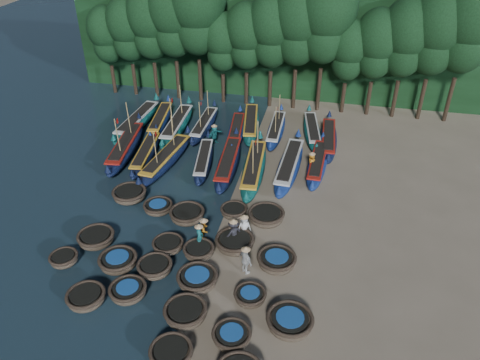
% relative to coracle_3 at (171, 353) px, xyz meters
% --- Properties ---
extents(ground, '(120.00, 120.00, 0.00)m').
position_rel_coracle_3_xyz_m(ground, '(-0.23, 9.18, -0.41)').
color(ground, '#7B6D5A').
rests_on(ground, ground).
extents(foliage_wall, '(40.00, 3.00, 10.00)m').
position_rel_coracle_3_xyz_m(foliage_wall, '(-0.23, 32.68, 4.59)').
color(foliage_wall, black).
rests_on(foliage_wall, ground).
extents(coracle_3, '(2.25, 2.25, 0.72)m').
position_rel_coracle_3_xyz_m(coracle_3, '(0.00, 0.00, 0.00)').
color(coracle_3, brown).
rests_on(coracle_3, ground).
extents(coracle_5, '(2.43, 2.43, 0.74)m').
position_rel_coracle_3_xyz_m(coracle_5, '(-5.40, 2.26, 0.01)').
color(coracle_5, brown).
rests_on(coracle_5, ground).
extents(coracle_6, '(2.47, 2.47, 0.72)m').
position_rel_coracle_3_xyz_m(coracle_6, '(-3.47, 3.15, 0.00)').
color(coracle_6, brown).
rests_on(coracle_6, ground).
extents(coracle_7, '(2.32, 2.32, 0.76)m').
position_rel_coracle_3_xyz_m(coracle_7, '(-0.08, 2.38, 0.02)').
color(coracle_7, brown).
rests_on(coracle_7, ground).
extents(coracle_8, '(1.92, 1.92, 0.67)m').
position_rel_coracle_3_xyz_m(coracle_8, '(2.47, 1.53, -0.03)').
color(coracle_8, brown).
rests_on(coracle_8, ground).
extents(coracle_9, '(2.37, 2.37, 0.80)m').
position_rel_coracle_3_xyz_m(coracle_9, '(5.06, 2.88, 0.05)').
color(coracle_9, brown).
rests_on(coracle_9, ground).
extents(coracle_10, '(1.85, 1.85, 0.65)m').
position_rel_coracle_3_xyz_m(coracle_10, '(-8.07, 4.74, -0.04)').
color(coracle_10, brown).
rests_on(coracle_10, ground).
extents(coracle_11, '(2.52, 2.52, 0.79)m').
position_rel_coracle_3_xyz_m(coracle_11, '(-4.93, 5.12, 0.05)').
color(coracle_11, brown).
rests_on(coracle_11, ground).
extents(coracle_12, '(2.31, 2.31, 0.77)m').
position_rel_coracle_3_xyz_m(coracle_12, '(-2.73, 5.10, 0.03)').
color(coracle_12, brown).
rests_on(coracle_12, ground).
extents(coracle_13, '(2.27, 2.27, 0.78)m').
position_rel_coracle_3_xyz_m(coracle_13, '(-0.16, 4.73, 0.04)').
color(coracle_13, brown).
rests_on(coracle_13, ground).
extents(coracle_14, '(2.07, 2.07, 0.63)m').
position_rel_coracle_3_xyz_m(coracle_14, '(2.84, 4.20, -0.05)').
color(coracle_14, brown).
rests_on(coracle_14, ground).
extents(coracle_15, '(2.54, 2.54, 0.77)m').
position_rel_coracle_3_xyz_m(coracle_15, '(-7.08, 6.74, 0.03)').
color(coracle_15, brown).
rests_on(coracle_15, ground).
extents(coracle_16, '(1.91, 1.91, 0.64)m').
position_rel_coracle_3_xyz_m(coracle_16, '(-2.68, 7.13, -0.05)').
color(coracle_16, brown).
rests_on(coracle_16, ground).
extents(coracle_17, '(1.86, 1.86, 0.72)m').
position_rel_coracle_3_xyz_m(coracle_17, '(-0.73, 6.94, 0.00)').
color(coracle_17, brown).
rests_on(coracle_17, ground).
extents(coracle_18, '(2.57, 2.57, 0.82)m').
position_rel_coracle_3_xyz_m(coracle_18, '(1.16, 8.07, 0.05)').
color(coracle_18, brown).
rests_on(coracle_18, ground).
extents(coracle_19, '(2.28, 2.28, 0.80)m').
position_rel_coracle_3_xyz_m(coracle_19, '(3.81, 7.03, 0.05)').
color(coracle_19, brown).
rests_on(coracle_19, ground).
extents(coracle_20, '(2.84, 2.84, 0.81)m').
position_rel_coracle_3_xyz_m(coracle_20, '(-6.98, 11.46, 0.05)').
color(coracle_20, brown).
rests_on(coracle_20, ground).
extents(coracle_21, '(1.96, 1.96, 0.66)m').
position_rel_coracle_3_xyz_m(coracle_21, '(-4.59, 10.59, -0.03)').
color(coracle_21, brown).
rests_on(coracle_21, ground).
extents(coracle_22, '(2.48, 2.48, 0.81)m').
position_rel_coracle_3_xyz_m(coracle_22, '(-2.43, 10.08, 0.05)').
color(coracle_22, brown).
rests_on(coracle_22, ground).
extents(coracle_23, '(1.99, 1.99, 0.69)m').
position_rel_coracle_3_xyz_m(coracle_23, '(0.40, 11.17, -0.02)').
color(coracle_23, brown).
rests_on(coracle_23, ground).
extents(coracle_24, '(2.85, 2.85, 0.83)m').
position_rel_coracle_3_xyz_m(coracle_24, '(2.56, 10.99, 0.06)').
color(coracle_24, brown).
rests_on(coracle_24, ground).
extents(long_boat_1, '(2.76, 9.06, 3.88)m').
position_rel_coracle_3_xyz_m(long_boat_1, '(-9.86, 17.45, 0.20)').
color(long_boat_1, '#0D1A32').
rests_on(long_boat_1, ground).
extents(long_boat_2, '(2.22, 7.59, 1.34)m').
position_rel_coracle_3_xyz_m(long_boat_2, '(-7.96, 16.90, 0.10)').
color(long_boat_2, '#0D1A32').
rests_on(long_boat_2, ground).
extents(long_boat_3, '(2.50, 8.63, 3.69)m').
position_rel_coracle_3_xyz_m(long_boat_3, '(-6.10, 16.38, 0.17)').
color(long_boat_3, '#0D1A32').
rests_on(long_boat_3, ground).
extents(long_boat_4, '(2.39, 7.16, 1.28)m').
position_rel_coracle_3_xyz_m(long_boat_4, '(-3.27, 16.93, 0.07)').
color(long_boat_4, '#0D1A32').
rests_on(long_boat_4, ground).
extents(long_boat_5, '(2.13, 8.66, 1.53)m').
position_rel_coracle_3_xyz_m(long_boat_5, '(-1.31, 16.84, 0.17)').
color(long_boat_5, '#0D1A32').
rests_on(long_boat_5, ground).
extents(long_boat_6, '(2.20, 9.07, 3.86)m').
position_rel_coracle_3_xyz_m(long_boat_6, '(0.73, 16.36, 0.20)').
color(long_boat_6, '#0E524D').
rests_on(long_boat_6, ground).
extents(long_boat_7, '(1.97, 9.01, 1.59)m').
position_rel_coracle_3_xyz_m(long_boat_7, '(3.24, 17.32, 0.19)').
color(long_boat_7, navy).
rests_on(long_boat_7, ground).
extents(long_boat_8, '(1.64, 7.80, 1.37)m').
position_rel_coracle_3_xyz_m(long_boat_8, '(5.28, 18.22, 0.11)').
color(long_boat_8, navy).
rests_on(long_boat_8, ground).
extents(long_boat_9, '(1.98, 9.05, 1.59)m').
position_rel_coracle_3_xyz_m(long_boat_9, '(-10.78, 22.07, 0.19)').
color(long_boat_9, '#0E524D').
rests_on(long_boat_9, ground).
extents(long_boat_10, '(2.43, 7.81, 1.39)m').
position_rel_coracle_3_xyz_m(long_boat_10, '(-8.95, 22.87, 0.12)').
color(long_boat_10, navy).
rests_on(long_boat_10, ground).
extents(long_boat_11, '(1.97, 8.87, 3.77)m').
position_rel_coracle_3_xyz_m(long_boat_11, '(-7.13, 22.09, 0.19)').
color(long_boat_11, '#0E524D').
rests_on(long_boat_11, ground).
extents(long_boat_12, '(1.40, 7.74, 3.29)m').
position_rel_coracle_3_xyz_m(long_boat_12, '(-4.88, 22.76, 0.11)').
color(long_boat_12, '#0D1A32').
rests_on(long_boat_12, ground).
extents(long_boat_13, '(2.20, 7.57, 1.34)m').
position_rel_coracle_3_xyz_m(long_boat_13, '(-1.87, 22.16, 0.10)').
color(long_boat_13, navy).
rests_on(long_boat_13, ground).
extents(long_boat_14, '(2.74, 8.31, 1.48)m').
position_rel_coracle_3_xyz_m(long_boat_14, '(-0.95, 23.82, 0.15)').
color(long_boat_14, '#0E524D').
rests_on(long_boat_14, ground).
extents(long_boat_15, '(1.48, 7.68, 3.26)m').
position_rel_coracle_3_xyz_m(long_boat_15, '(1.38, 23.19, 0.11)').
color(long_boat_15, navy).
rests_on(long_boat_15, ground).
extents(long_boat_16, '(2.55, 7.60, 1.35)m').
position_rel_coracle_3_xyz_m(long_boat_16, '(4.43, 23.62, 0.10)').
color(long_boat_16, '#0E524D').
rests_on(long_boat_16, ground).
extents(long_boat_17, '(1.73, 8.08, 1.42)m').
position_rel_coracle_3_xyz_m(long_boat_17, '(5.87, 22.28, 0.13)').
color(long_boat_17, '#0D1A32').
rests_on(long_boat_17, ground).
extents(fisherman_0, '(0.97, 0.90, 1.87)m').
position_rel_coracle_3_xyz_m(fisherman_0, '(1.51, 9.12, 0.48)').
color(fisherman_0, beige).
rests_on(fisherman_0, ground).
extents(fisherman_1, '(0.52, 0.68, 1.92)m').
position_rel_coracle_3_xyz_m(fisherman_1, '(-0.86, 7.62, 0.54)').
color(fisherman_1, '#186566').
rests_on(fisherman_1, ground).
extents(fisherman_2, '(0.67, 0.81, 1.70)m').
position_rel_coracle_3_xyz_m(fisherman_2, '(-0.82, 8.48, 0.40)').
color(fisherman_2, '#B16B17').
rests_on(fisherman_2, ground).
extents(fisherman_3, '(1.26, 1.25, 1.94)m').
position_rel_coracle_3_xyz_m(fisherman_3, '(0.99, 8.46, 0.50)').
color(fisherman_3, black).
rests_on(fisherman_3, ground).
extents(fisherman_4, '(1.07, 1.02, 1.98)m').
position_rel_coracle_3_xyz_m(fisherman_4, '(2.20, 6.19, 0.54)').
color(fisherman_4, beige).
rests_on(fisherman_4, ground).
extents(fisherman_5, '(1.20, 1.58, 1.87)m').
position_rel_coracle_3_xyz_m(fisherman_5, '(-3.36, 20.58, 0.46)').
color(fisherman_5, '#186566').
rests_on(fisherman_5, ground).
extents(fisherman_6, '(0.69, 0.89, 1.80)m').
position_rel_coracle_3_xyz_m(fisherman_6, '(4.84, 17.74, 0.45)').
color(fisherman_6, '#B16B17').
rests_on(fisherman_6, ground).
extents(tree_0, '(3.68, 3.68, 8.68)m').
position_rel_coracle_3_xyz_m(tree_0, '(-16.23, 29.18, 5.56)').
color(tree_0, black).
rests_on(tree_0, ground).
extents(tree_1, '(4.09, 4.09, 9.65)m').
position_rel_coracle_3_xyz_m(tree_1, '(-13.93, 29.18, 6.23)').
color(tree_1, black).
rests_on(tree_1, ground).
extents(tree_2, '(4.51, 4.51, 10.63)m').
position_rel_coracle_3_xyz_m(tree_2, '(-11.63, 29.18, 6.91)').
color(tree_2, black).
rests_on(tree_2, ground).
extents(tree_3, '(4.92, 4.92, 11.60)m').
position_rel_coracle_3_xyz_m(tree_3, '(-9.33, 29.18, 7.58)').
color(tree_3, black).
rests_on(tree_3, ground).
extents(tree_4, '(5.34, 5.34, 12.58)m').
position_rel_coracle_3_xyz_m(tree_4, '(-7.03, 29.18, 8.26)').
color(tree_4, black).
rests_on(tree_4, ground).
extents(tree_5, '(3.68, 3.68, 8.68)m').
position_rel_coracle_3_xyz_m(tree_5, '(-4.73, 29.18, 5.56)').
color(tree_5, black).
rests_on(tree_5, ground).
extents(tree_6, '(4.09, 4.09, 9.65)m').
position_rel_coracle_3_xyz_m(tree_6, '(-2.43, 29.18, 6.23)').
color(tree_6, black).
rests_on(tree_6, ground).
extents(tree_7, '(4.51, 4.51, 10.63)m').
position_rel_coracle_3_xyz_m(tree_7, '(-0.13, 29.18, 6.91)').
color(tree_7, black).
rests_on(tree_7, ground).
extents(tree_8, '(4.92, 4.92, 11.60)m').
position_rel_coracle_3_xyz_m(tree_8, '(2.17, 29.18, 7.58)').
color(tree_8, black).
rests_on(tree_8, ground).
extents(tree_9, '(5.34, 5.34, 12.58)m').
position_rel_coracle_3_xyz_m(tree_9, '(4.47, 29.18, 8.26)').
color(tree_9, black).
rests_on(tree_9, ground).
extents(tree_10, '(3.68, 3.68, 8.68)m').
position_rel_coracle_3_xyz_m(tree_10, '(6.77, 29.18, 5.56)').
color(tree_10, black).
rests_on(tree_10, ground).
extents(tree_11, '(4.09, 4.09, 9.65)m').
position_rel_coracle_3_xyz_m(tree_11, '(9.07, 29.18, 6.23)').
color(tree_11, black).
rests_on(tree_11, ground).
extents(tree_12, '(4.51, 4.51, 10.63)m').
position_rel_coracle_3_xyz_m(tree_12, '(11.37, 29.18, 6.91)').
color(tree_12, black).
rests_on(tree_12, ground).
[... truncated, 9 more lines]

